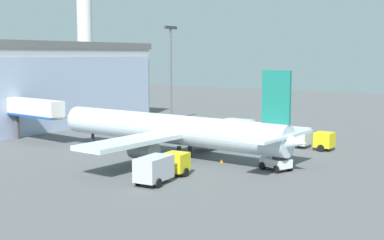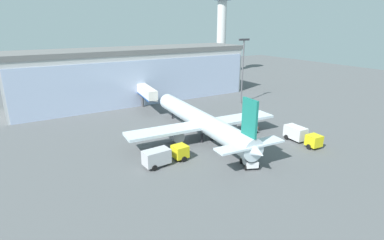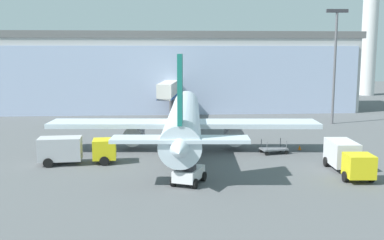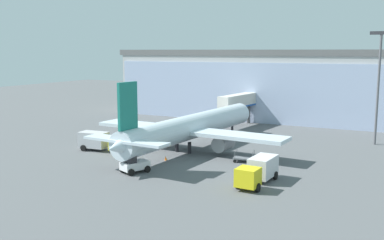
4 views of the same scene
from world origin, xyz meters
name	(u,v)px [view 3 (image 3 of 4)]	position (x,y,z in m)	size (l,w,h in m)	color
ground	(183,159)	(0.00, 0.00, 0.00)	(240.00, 240.00, 0.00)	#545659
terminal_building	(178,71)	(0.00, 40.04, 7.18)	(65.66, 17.20, 14.35)	#B3B3B3
jet_bridge	(168,91)	(-1.69, 27.47, 4.62)	(3.44, 11.73, 6.02)	beige
control_tower	(371,11)	(48.08, 67.00, 20.88)	(7.39, 7.39, 34.32)	silver
apron_light_mast	(335,56)	(23.19, 21.73, 10.21)	(3.20, 0.40, 17.00)	#59595E
airplane	(184,120)	(0.28, 4.89, 3.28)	(29.45, 35.72, 10.62)	silver
catering_truck	(75,149)	(-10.48, -1.69, 1.47)	(7.48, 3.07, 2.65)	yellow
fuel_truck	(347,157)	(14.59, -6.04, 1.47)	(2.68, 7.36, 2.65)	yellow
baggage_cart	(274,149)	(9.81, 1.97, 0.50)	(3.08, 2.17, 1.50)	slate
pushback_tug	(188,172)	(0.28, -8.87, 0.97)	(3.13, 3.64, 2.30)	silver
safety_cone_nose	(187,161)	(0.40, -2.00, 0.28)	(0.36, 0.36, 0.55)	orange
safety_cone_wingtip	(300,147)	(13.10, 3.65, 0.28)	(0.36, 0.36, 0.55)	orange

